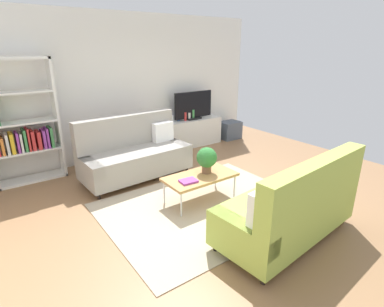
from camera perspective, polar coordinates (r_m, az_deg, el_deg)
The scene contains 17 objects.
ground_plane at distance 4.70m, azimuth 2.94°, elevation -9.20°, with size 7.68×7.68×0.00m, color #936B47.
wall_far at distance 6.59m, azimuth -12.52°, elevation 12.06°, with size 6.40×0.12×2.90m, color white.
area_rug at distance 4.59m, azimuth 2.53°, elevation -9.86°, with size 2.90×2.20×0.01m, color tan.
couch_beige at distance 5.52m, azimuth -10.69°, elevation -0.02°, with size 1.94×0.94×1.10m.
couch_green at distance 3.86m, azimuth 18.18°, elevation -9.48°, with size 1.96×1.00×1.10m.
coffee_table at distance 4.58m, azimuth 1.54°, elevation -4.47°, with size 1.10×0.56×0.42m.
tv_console at distance 7.25m, azimuth 0.15°, elevation 4.04°, with size 1.40×0.44×0.64m, color silver.
tv at distance 7.09m, azimuth 0.25°, elevation 8.93°, with size 1.00×0.20×0.64m.
bookshelf at distance 5.85m, azimuth -29.35°, elevation 4.35°, with size 1.10×0.36×2.10m.
storage_trunk at distance 7.88m, azimuth 7.10°, elevation 4.40°, with size 0.52×0.40×0.44m, color #4C5666.
potted_plant at distance 4.59m, azimuth 2.79°, elevation -0.92°, with size 0.31×0.31×0.41m.
table_book_0 at distance 4.35m, azimuth -0.68°, elevation -5.19°, with size 0.24×0.18×0.03m, color purple.
vase_0 at distance 6.88m, azimuth -4.04°, elevation 6.56°, with size 0.14×0.14×0.15m, color silver.
vase_1 at distance 6.98m, azimuth -2.64°, elevation 6.84°, with size 0.08×0.08×0.17m, color #4C72B2.
bottle_0 at distance 6.98m, azimuth -1.26°, elevation 6.97°, with size 0.06×0.06×0.20m, color red.
bottle_1 at distance 7.04m, azimuth -0.53°, elevation 7.00°, with size 0.06×0.06×0.17m, color silver.
bottle_2 at distance 7.10m, azimuth 0.23°, elevation 7.33°, with size 0.06×0.06×0.23m, color #3F8C4C.
Camera 1 is at (-2.59, -3.20, 2.25)m, focal length 28.39 mm.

